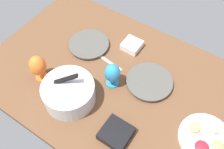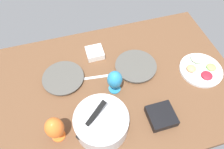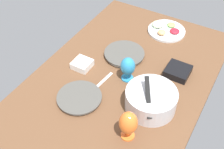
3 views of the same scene
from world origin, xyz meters
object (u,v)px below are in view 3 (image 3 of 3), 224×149
Objects in this scene: dinner_plate_right at (79,98)px; hurricane_glass_orange at (128,123)px; hurricane_glass_blue at (128,67)px; dinner_plate_left at (124,54)px; square_bowl_black at (178,71)px; fruit_platter at (166,30)px; mixing_bowl at (151,99)px; square_bowl_white at (82,64)px.

hurricane_glass_orange is at bearing 77.32° from dinner_plate_right.
hurricane_glass_blue reaches higher than dinner_plate_right.
dinner_plate_left is 48.00cm from dinner_plate_right.
square_bowl_black is (-57.37, 5.86, -8.13)cm from hurricane_glass_orange.
fruit_platter is at bearing -169.14° from hurricane_glass_orange.
mixing_bowl is 2.53× the size of square_bowl_white.
mixing_bowl is 24.07cm from hurricane_glass_orange.
dinner_plate_left is at bearing -133.49° from mixing_bowl.
dinner_plate_left is 30.03cm from square_bowl_white.
mixing_bowl is at bearing 175.19° from hurricane_glass_orange.
hurricane_glass_orange is at bearing 28.23° from hurricane_glass_blue.
dinner_plate_left is at bearing -150.17° from hurricane_glass_orange.
fruit_platter is 71.68cm from square_bowl_white.
hurricane_glass_orange reaches higher than dinner_plate_right.
dinner_plate_right is 0.91× the size of mixing_bowl.
fruit_platter is 59.62cm from hurricane_glass_blue.
dinner_plate_right is 41.65cm from mixing_bowl.
hurricane_glass_blue is at bearing 99.16° from square_bowl_white.
hurricane_glass_blue reaches higher than square_bowl_black.
mixing_bowl reaches higher than hurricane_glass_blue.
mixing_bowl is at bearing -6.55° from square_bowl_black.
square_bowl_white is 0.78× the size of square_bowl_black.
dinner_plate_right is 90.10cm from fruit_platter.
square_bowl_white is (4.95, -30.69, -7.27)cm from hurricane_glass_blue.
dinner_plate_right is at bearing -102.68° from hurricane_glass_orange.
mixing_bowl reaches higher than hurricane_glass_orange.
fruit_platter reaches higher than square_bowl_white.
mixing_bowl is at bearing 80.46° from square_bowl_white.
mixing_bowl is at bearing 46.51° from dinner_plate_left.
fruit_platter is 1.68× the size of hurricane_glass_blue.
square_bowl_white is at bearing -80.84° from hurricane_glass_blue.
fruit_platter is (-88.33, 17.78, 0.31)cm from dinner_plate_right.
square_bowl_black reaches higher than dinner_plate_right.
square_bowl_white is at bearing -149.20° from dinner_plate_right.
square_bowl_black reaches higher than square_bowl_white.
hurricane_glass_orange is 58.24cm from square_bowl_black.
square_bowl_black is at bearing 139.41° from dinner_plate_right.
hurricane_glass_blue is (18.52, 11.99, 8.27)cm from dinner_plate_left.
square_bowl_black is (39.13, 24.38, 1.02)cm from fruit_platter.
square_bowl_black is at bearing 127.47° from hurricane_glass_blue.
hurricane_glass_orange is 60.88cm from square_bowl_white.
hurricane_glass_orange is at bearing -5.83° from square_bowl_black.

